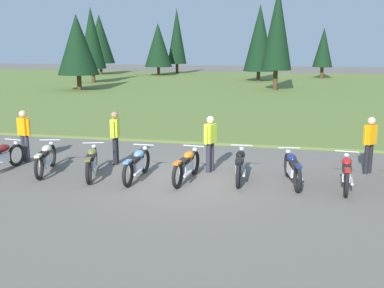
# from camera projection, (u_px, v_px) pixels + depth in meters

# --- Properties ---
(ground_plane) EXTENTS (140.00, 140.00, 0.00)m
(ground_plane) POSITION_uv_depth(u_px,v_px,m) (187.00, 180.00, 12.37)
(ground_plane) COLOR #605B54
(grass_moorland) EXTENTS (80.00, 44.00, 0.10)m
(grass_moorland) POSITION_uv_depth(u_px,v_px,m) (258.00, 89.00, 37.61)
(grass_moorland) COLOR #5B7033
(grass_moorland) RESTS_ON ground
(forest_treeline) EXTENTS (43.58, 26.12, 8.34)m
(forest_treeline) POSITION_uv_depth(u_px,v_px,m) (242.00, 38.00, 43.51)
(forest_treeline) COLOR #47331E
(forest_treeline) RESTS_ON ground
(motorcycle_maroon) EXTENTS (0.62, 2.09, 0.88)m
(motorcycle_maroon) POSITION_uv_depth(u_px,v_px,m) (0.00, 157.00, 13.10)
(motorcycle_maroon) COLOR black
(motorcycle_maroon) RESTS_ON ground
(motorcycle_cream) EXTENTS (0.78, 2.05, 0.88)m
(motorcycle_cream) POSITION_uv_depth(u_px,v_px,m) (46.00, 158.00, 13.00)
(motorcycle_cream) COLOR black
(motorcycle_cream) RESTS_ON ground
(motorcycle_olive) EXTENTS (0.86, 2.03, 0.88)m
(motorcycle_olive) POSITION_uv_depth(u_px,v_px,m) (92.00, 162.00, 12.60)
(motorcycle_olive) COLOR black
(motorcycle_olive) RESTS_ON ground
(motorcycle_sky_blue) EXTENTS (0.62, 2.10, 0.88)m
(motorcycle_sky_blue) POSITION_uv_depth(u_px,v_px,m) (137.00, 164.00, 12.37)
(motorcycle_sky_blue) COLOR black
(motorcycle_sky_blue) RESTS_ON ground
(motorcycle_orange) EXTENTS (0.62, 2.10, 0.88)m
(motorcycle_orange) POSITION_uv_depth(u_px,v_px,m) (187.00, 165.00, 12.23)
(motorcycle_orange) COLOR black
(motorcycle_orange) RESTS_ON ground
(motorcycle_black) EXTENTS (0.62, 2.10, 0.88)m
(motorcycle_black) POSITION_uv_depth(u_px,v_px,m) (240.00, 165.00, 12.29)
(motorcycle_black) COLOR black
(motorcycle_black) RESTS_ON ground
(motorcycle_navy) EXTENTS (0.70, 2.08, 0.88)m
(motorcycle_navy) POSITION_uv_depth(u_px,v_px,m) (292.00, 168.00, 11.95)
(motorcycle_navy) COLOR black
(motorcycle_navy) RESTS_ON ground
(motorcycle_red) EXTENTS (0.62, 2.10, 0.88)m
(motorcycle_red) POSITION_uv_depth(u_px,v_px,m) (346.00, 172.00, 11.57)
(motorcycle_red) COLOR black
(motorcycle_red) RESTS_ON ground
(rider_checking_bike) EXTENTS (0.40, 0.43, 1.67)m
(rider_checking_bike) POSITION_uv_depth(u_px,v_px,m) (370.00, 142.00, 12.84)
(rider_checking_bike) COLOR black
(rider_checking_bike) RESTS_ON ground
(rider_with_back_turned) EXTENTS (0.53, 0.32, 1.67)m
(rider_with_back_turned) POSITION_uv_depth(u_px,v_px,m) (24.00, 133.00, 14.11)
(rider_with_back_turned) COLOR #2D2D38
(rider_with_back_turned) RESTS_ON ground
(rider_in_hivis_vest) EXTENTS (0.27, 0.55, 1.67)m
(rider_in_hivis_vest) POSITION_uv_depth(u_px,v_px,m) (115.00, 134.00, 13.86)
(rider_in_hivis_vest) COLOR black
(rider_in_hivis_vest) RESTS_ON ground
(rider_near_row_end) EXTENTS (0.34, 0.52, 1.67)m
(rider_near_row_end) POSITION_uv_depth(u_px,v_px,m) (210.00, 140.00, 12.99)
(rider_near_row_end) COLOR #2D2D38
(rider_near_row_end) RESTS_ON ground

